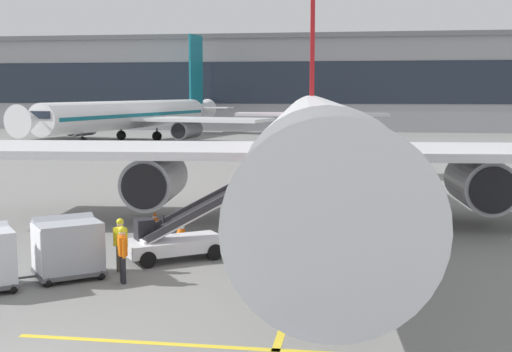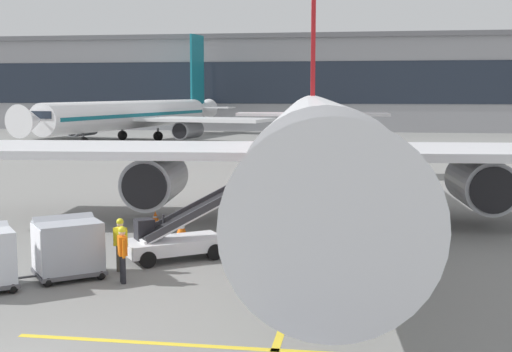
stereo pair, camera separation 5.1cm
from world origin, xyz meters
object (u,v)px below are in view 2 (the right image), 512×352
belt_loader (181,234)px  distant_airplane (136,115)px  ground_crew_by_loader (122,251)px  safety_cone_engine_keepout (155,218)px  parked_airplane (315,141)px  baggage_cart_lead (68,246)px  ground_crew_by_carts (120,241)px  safety_cone_wingtip (182,229)px

belt_loader → distant_airplane: 57.72m
ground_crew_by_loader → safety_cone_engine_keepout: 9.04m
parked_airplane → baggage_cart_lead: 12.82m
ground_crew_by_carts → safety_cone_engine_keepout: 7.75m
parked_airplane → safety_cone_wingtip: 7.28m
ground_crew_by_loader → safety_cone_engine_keepout: size_ratio=2.85×
parked_airplane → safety_cone_wingtip: parked_airplane is taller
ground_crew_by_loader → distant_airplane: 60.49m
ground_crew_by_carts → safety_cone_wingtip: 5.48m
belt_loader → safety_cone_wingtip: size_ratio=7.58×
ground_crew_by_carts → safety_cone_wingtip: bearing=84.2°
belt_loader → baggage_cart_lead: size_ratio=1.92×
safety_cone_wingtip → distant_airplane: bearing=110.6°
baggage_cart_lead → ground_crew_by_carts: bearing=33.7°
distant_airplane → ground_crew_by_loader: bearing=-71.7°
safety_cone_engine_keepout → distant_airplane: distant_airplane is taller
belt_loader → ground_crew_by_loader: belt_loader is taller
belt_loader → baggage_cart_lead: bearing=-133.5°
safety_cone_wingtip → ground_crew_by_loader: bearing=-90.3°
ground_crew_by_loader → safety_cone_wingtip: bearing=89.7°
distant_airplane → ground_crew_by_carts: bearing=-71.8°
parked_airplane → ground_crew_by_carts: (-5.55, -9.56, -2.60)m
baggage_cart_lead → ground_crew_by_carts: size_ratio=1.51×
ground_crew_by_loader → ground_crew_by_carts: 1.33m
parked_airplane → baggage_cart_lead: (-6.93, -10.47, -2.59)m
ground_crew_by_carts → safety_cone_wingtip: ground_crew_by_carts is taller
belt_loader → baggage_cart_lead: (-2.81, -2.97, 0.14)m
safety_cone_wingtip → parked_airplane: bearing=39.6°
belt_loader → distant_airplane: bearing=110.2°
safety_cone_wingtip → distant_airplane: 54.28m
parked_airplane → distant_airplane: parked_airplane is taller
distant_airplane → parked_airplane: bearing=-62.7°
ground_crew_by_carts → baggage_cart_lead: bearing=-146.3°
baggage_cart_lead → distant_airplane: (-17.13, 57.08, 2.07)m
baggage_cart_lead → safety_cone_wingtip: size_ratio=3.95×
belt_loader → safety_cone_engine_keepout: bearing=115.4°
ground_crew_by_loader → distant_airplane: bearing=108.3°
ground_crew_by_loader → distant_airplane: (-19.01, 57.39, 2.07)m
ground_crew_by_carts → safety_cone_engine_keepout: size_ratio=2.85×
belt_loader → parked_airplane: bearing=61.3°
baggage_cart_lead → parked_airplane: bearing=56.5°
belt_loader → distant_airplane: (-19.94, 54.12, 2.21)m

